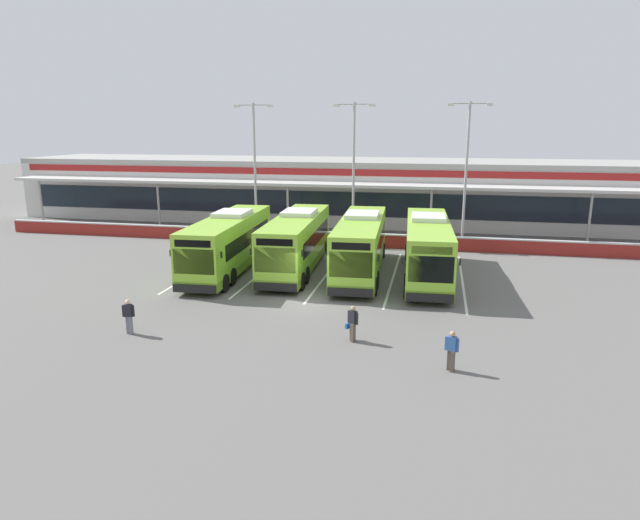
# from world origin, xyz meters

# --- Properties ---
(ground_plane) EXTENTS (200.00, 200.00, 0.00)m
(ground_plane) POSITION_xyz_m (0.00, 0.00, 0.00)
(ground_plane) COLOR #605E5B
(terminal_building) EXTENTS (70.00, 13.00, 6.00)m
(terminal_building) POSITION_xyz_m (-0.00, 26.91, 3.01)
(terminal_building) COLOR silver
(terminal_building) RESTS_ON ground
(red_barrier_wall) EXTENTS (60.00, 0.40, 1.10)m
(red_barrier_wall) POSITION_xyz_m (0.00, 14.50, 0.56)
(red_barrier_wall) COLOR maroon
(red_barrier_wall) RESTS_ON ground
(coach_bus_leftmost) EXTENTS (3.38, 12.26, 3.78)m
(coach_bus_leftmost) POSITION_xyz_m (-6.39, 5.38, 1.79)
(coach_bus_leftmost) COLOR #8CC633
(coach_bus_leftmost) RESTS_ON ground
(coach_bus_left_centre) EXTENTS (3.38, 12.26, 3.78)m
(coach_bus_left_centre) POSITION_xyz_m (-2.19, 6.62, 1.79)
(coach_bus_left_centre) COLOR #8CC633
(coach_bus_left_centre) RESTS_ON ground
(coach_bus_centre) EXTENTS (3.38, 12.26, 3.78)m
(coach_bus_centre) POSITION_xyz_m (2.04, 6.46, 1.79)
(coach_bus_centre) COLOR #8CC633
(coach_bus_centre) RESTS_ON ground
(coach_bus_right_centre) EXTENTS (3.38, 12.26, 3.78)m
(coach_bus_right_centre) POSITION_xyz_m (6.22, 6.33, 1.79)
(coach_bus_right_centre) COLOR #8CC633
(coach_bus_right_centre) RESTS_ON ground
(bay_stripe_far_west) EXTENTS (0.14, 13.00, 0.01)m
(bay_stripe_far_west) POSITION_xyz_m (-8.40, 6.00, 0.00)
(bay_stripe_far_west) COLOR silver
(bay_stripe_far_west) RESTS_ON ground
(bay_stripe_west) EXTENTS (0.14, 13.00, 0.01)m
(bay_stripe_west) POSITION_xyz_m (-4.20, 6.00, 0.00)
(bay_stripe_west) COLOR silver
(bay_stripe_west) RESTS_ON ground
(bay_stripe_mid_west) EXTENTS (0.14, 13.00, 0.01)m
(bay_stripe_mid_west) POSITION_xyz_m (0.00, 6.00, 0.00)
(bay_stripe_mid_west) COLOR silver
(bay_stripe_mid_west) RESTS_ON ground
(bay_stripe_centre) EXTENTS (0.14, 13.00, 0.01)m
(bay_stripe_centre) POSITION_xyz_m (4.20, 6.00, 0.00)
(bay_stripe_centre) COLOR silver
(bay_stripe_centre) RESTS_ON ground
(bay_stripe_mid_east) EXTENTS (0.14, 13.00, 0.01)m
(bay_stripe_mid_east) POSITION_xyz_m (8.40, 6.00, 0.00)
(bay_stripe_mid_east) COLOR silver
(bay_stripe_mid_east) RESTS_ON ground
(pedestrian_with_handbag) EXTENTS (0.61, 0.53, 1.62)m
(pedestrian_with_handbag) POSITION_xyz_m (3.29, -5.09, 0.86)
(pedestrian_with_handbag) COLOR #4C4238
(pedestrian_with_handbag) RESTS_ON ground
(pedestrian_in_dark_coat) EXTENTS (0.54, 0.29, 1.62)m
(pedestrian_in_dark_coat) POSITION_xyz_m (-6.74, -6.29, 0.87)
(pedestrian_in_dark_coat) COLOR slate
(pedestrian_in_dark_coat) RESTS_ON ground
(pedestrian_child) EXTENTS (0.53, 0.38, 1.62)m
(pedestrian_child) POSITION_xyz_m (7.46, -7.33, 0.87)
(pedestrian_child) COLOR #4C4238
(pedestrian_child) RESTS_ON ground
(lamp_post_west) EXTENTS (3.24, 0.28, 11.00)m
(lamp_post_west) POSITION_xyz_m (-8.13, 16.29, 6.29)
(lamp_post_west) COLOR #9E9EA3
(lamp_post_west) RESTS_ON ground
(lamp_post_centre) EXTENTS (3.24, 0.28, 11.00)m
(lamp_post_centre) POSITION_xyz_m (0.06, 16.35, 6.29)
(lamp_post_centre) COLOR #9E9EA3
(lamp_post_centre) RESTS_ON ground
(lamp_post_east) EXTENTS (3.24, 0.28, 11.00)m
(lamp_post_east) POSITION_xyz_m (8.73, 16.55, 6.29)
(lamp_post_east) COLOR #9E9EA3
(lamp_post_east) RESTS_ON ground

